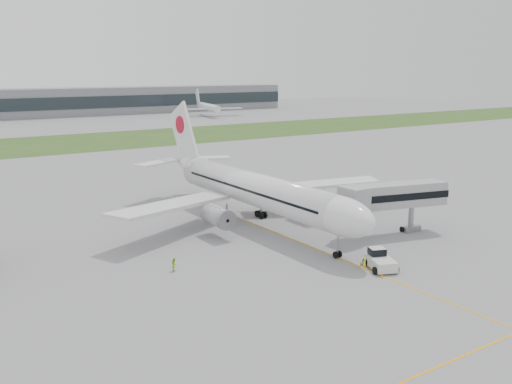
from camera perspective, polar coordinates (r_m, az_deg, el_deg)
ground at (r=84.94m, az=1.37°, el=-3.88°), size 600.00×600.00×0.00m
apron_markings at (r=81.07m, az=3.41°, el=-4.69°), size 70.00×70.00×0.04m
grass_strip at (r=193.97m, az=-19.53°, el=4.55°), size 600.00×50.00×0.02m
airliner at (r=87.48m, az=-0.45°, el=0.42°), size 48.13×53.95×17.88m
pushback_tug at (r=70.60m, az=12.26°, el=-6.65°), size 4.29×5.10×2.30m
jet_bridge at (r=83.42m, az=13.18°, el=-0.45°), size 16.92×7.25×7.73m
safety_cone_left at (r=67.83m, az=12.46°, el=-8.18°), size 0.35×0.35×0.49m
safety_cone_right at (r=71.40m, az=10.45°, el=-7.02°), size 0.40×0.40×0.55m
ground_crew_near at (r=69.69m, az=10.79°, el=-7.04°), size 0.69×0.57×1.64m
ground_crew_far at (r=68.87m, az=-8.16°, el=-7.18°), size 0.90×0.99×1.64m
distant_aircraft_right at (r=291.40m, az=-4.72°, el=7.55°), size 40.38×37.40×13.10m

